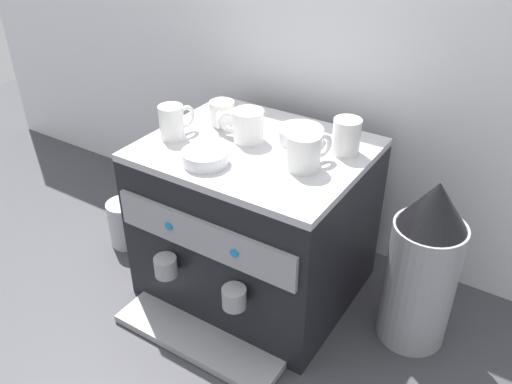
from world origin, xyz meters
TOP-DOWN VIEW (x-y plane):
  - ground_plane at (0.00, 0.00)m, footprint 4.00×4.00m
  - tiled_backsplash_wall at (0.00, 0.32)m, footprint 2.80×0.03m
  - espresso_machine at (0.00, -0.00)m, footprint 0.53×0.55m
  - ceramic_cup_0 at (-0.14, 0.06)m, footprint 0.07×0.09m
  - ceramic_cup_1 at (0.19, 0.09)m, footprint 0.08×0.10m
  - ceramic_cup_2 at (-0.20, -0.07)m, footprint 0.06×0.10m
  - ceramic_cup_3 at (0.15, -0.03)m, footprint 0.08×0.12m
  - ceramic_cup_4 at (-0.04, 0.02)m, footprint 0.12×0.08m
  - ceramic_bowl_0 at (-0.05, -0.13)m, footprint 0.11×0.11m
  - ceramic_bowl_1 at (0.08, 0.08)m, footprint 0.11×0.11m
  - coffee_grinder at (0.43, 0.05)m, footprint 0.17×0.17m
  - milk_pitcher at (-0.44, -0.06)m, footprint 0.10×0.10m

SIDE VIEW (x-z plane):
  - ground_plane at x=0.00m, z-range 0.00..0.00m
  - milk_pitcher at x=-0.44m, z-range 0.00..0.14m
  - espresso_machine at x=0.00m, z-range 0.00..0.43m
  - coffee_grinder at x=0.43m, z-range -0.01..0.44m
  - ceramic_bowl_0 at x=-0.05m, z-range 0.43..0.46m
  - ceramic_bowl_1 at x=0.08m, z-range 0.43..0.46m
  - ceramic_cup_0 at x=-0.14m, z-range 0.43..0.49m
  - tiled_backsplash_wall at x=0.00m, z-range 0.00..0.93m
  - ceramic_cup_4 at x=-0.04m, z-range 0.43..0.51m
  - ceramic_cup_3 at x=0.15m, z-range 0.43..0.51m
  - ceramic_cup_2 at x=-0.20m, z-range 0.43..0.52m
  - ceramic_cup_1 at x=0.19m, z-range 0.43..0.52m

